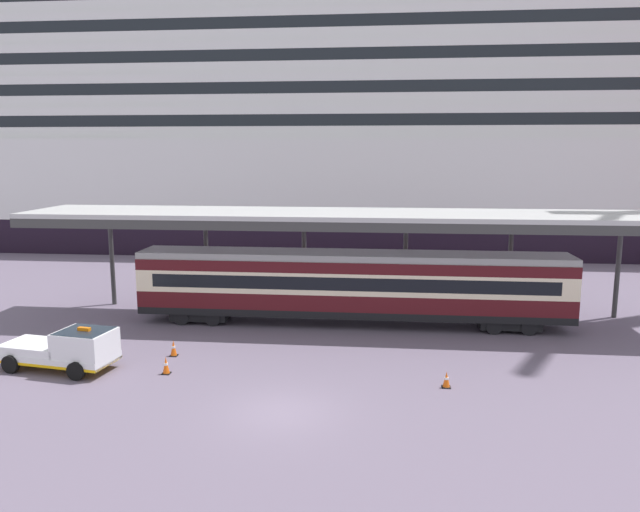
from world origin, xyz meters
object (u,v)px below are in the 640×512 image
object	(u,v)px
traffic_cone_far	(446,380)
train_carriage	(352,284)
traffic_cone_mid	(166,365)
service_truck	(67,348)
quay_bollard	(74,360)
traffic_cone_near	(174,348)
cruise_ship	(332,133)

from	to	relation	value
traffic_cone_far	train_carriage	bearing A→B (deg)	116.34
traffic_cone_mid	service_truck	bearing A→B (deg)	179.23
quay_bollard	traffic_cone_mid	bearing A→B (deg)	1.40
traffic_cone_near	quay_bollard	distance (m)	4.40
cruise_ship	quay_bollard	distance (m)	43.38
service_truck	traffic_cone_mid	xyz separation A→B (m)	(4.52, -0.06, -0.61)
cruise_ship	service_truck	xyz separation A→B (m)	(-8.34, -41.03, -10.54)
traffic_cone_far	quay_bollard	xyz separation A→B (m)	(-16.20, 0.21, 0.18)
train_carriage	traffic_cone_mid	xyz separation A→B (m)	(-7.67, -8.54, -1.93)
traffic_cone_mid	traffic_cone_far	size ratio (longest dim) A/B	1.14
cruise_ship	traffic_cone_far	xyz separation A→B (m)	(8.24, -41.41, -11.19)
train_carriage	traffic_cone_near	bearing A→B (deg)	-142.57
train_carriage	traffic_cone_far	xyz separation A→B (m)	(4.38, -8.86, -1.98)
service_truck	traffic_cone_far	distance (m)	16.59
traffic_cone_mid	train_carriage	bearing A→B (deg)	48.08
traffic_cone_near	traffic_cone_mid	distance (m)	2.36
train_carriage	service_truck	distance (m)	14.91
cruise_ship	traffic_cone_near	distance (m)	40.58
traffic_cone_mid	quay_bollard	world-z (taller)	quay_bollard
traffic_cone_far	quay_bollard	world-z (taller)	quay_bollard
traffic_cone_near	traffic_cone_mid	xyz separation A→B (m)	(0.47, -2.31, 0.00)
train_carriage	service_truck	world-z (taller)	train_carriage
traffic_cone_near	train_carriage	bearing A→B (deg)	37.43
traffic_cone_mid	traffic_cone_far	world-z (taller)	traffic_cone_mid
cruise_ship	traffic_cone_mid	bearing A→B (deg)	-95.30
cruise_ship	traffic_cone_near	world-z (taller)	cruise_ship
quay_bollard	cruise_ship	bearing A→B (deg)	79.06
train_carriage	traffic_cone_far	bearing A→B (deg)	-63.66
train_carriage	traffic_cone_near	distance (m)	10.43
train_carriage	traffic_cone_far	size ratio (longest dim) A/B	35.07
service_truck	quay_bollard	xyz separation A→B (m)	(0.37, -0.16, -0.47)
cruise_ship	traffic_cone_far	distance (m)	43.68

